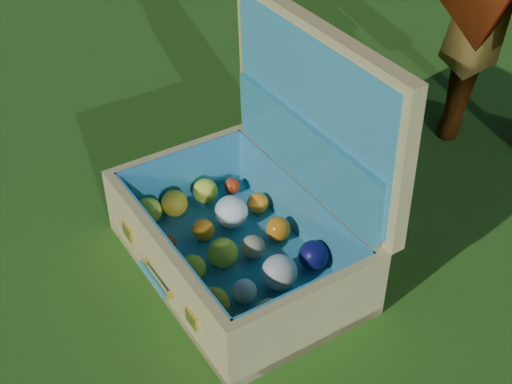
# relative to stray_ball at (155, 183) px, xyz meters

# --- Properties ---
(ground) EXTENTS (60.00, 60.00, 0.00)m
(ground) POSITION_rel_stray_ball_xyz_m (0.46, 0.03, -0.04)
(ground) COLOR #215114
(ground) RESTS_ON ground
(stray_ball) EXTENTS (0.07, 0.07, 0.07)m
(stray_ball) POSITION_rel_stray_ball_xyz_m (0.00, 0.00, 0.00)
(stray_ball) COLOR #3D669F
(stray_ball) RESTS_ON ground
(suitcase) EXTENTS (0.82, 0.73, 0.66)m
(suitcase) POSITION_rel_stray_ball_xyz_m (0.44, -0.06, 0.15)
(suitcase) COLOR tan
(suitcase) RESTS_ON ground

